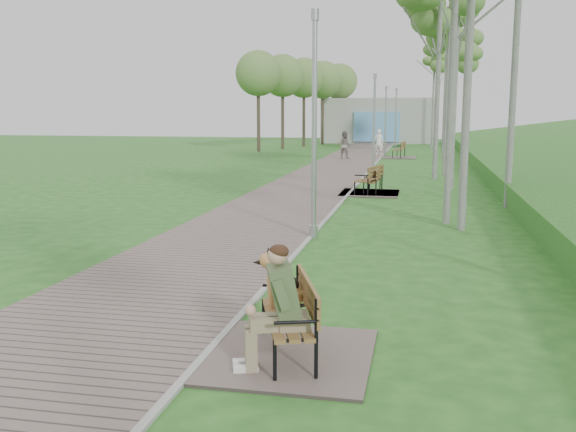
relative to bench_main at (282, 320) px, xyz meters
name	(u,v)px	position (x,y,z in m)	size (l,w,h in m)	color
ground	(246,311)	(-0.90, 1.64, -0.47)	(120.00, 120.00, 0.00)	#23591D
walkway	(331,172)	(-2.65, 23.14, -0.45)	(3.50, 67.00, 0.04)	#6F605A
kerb	(368,173)	(-0.90, 23.14, -0.45)	(0.10, 67.00, 0.05)	#999993
building_north	(379,121)	(-2.40, 52.61, 1.52)	(10.00, 5.20, 4.00)	#9E9E99
bench_main	(282,320)	(0.00, 0.00, 0.00)	(1.92, 2.14, 1.68)	#6F605A
bench_second	(372,187)	(-0.13, 15.70, -0.27)	(1.81, 2.01, 1.11)	#6F605A
bench_third	(369,187)	(-0.24, 15.55, -0.24)	(2.03, 2.25, 1.24)	#6F605A
bench_far	(399,154)	(0.17, 33.37, -0.24)	(2.05, 2.28, 1.26)	#6F605A
lamp_post_near	(314,134)	(-0.84, 7.28, 1.91)	(0.20, 0.20, 5.11)	#9C9FA4
lamp_post_second	(374,127)	(-0.65, 23.11, 1.67)	(0.18, 0.18, 4.58)	#9C9FA4
lamp_post_third	(386,123)	(-0.83, 35.87, 1.62)	(0.17, 0.17, 4.48)	#9C9FA4
lamp_post_far	(396,120)	(-0.48, 43.69, 1.68)	(0.18, 0.18, 4.60)	#9C9FA4
pedestrian_near	(379,142)	(-1.20, 35.28, 0.38)	(0.62, 0.41, 1.71)	white
pedestrian_far	(344,145)	(-3.05, 31.68, 0.37)	(0.82, 0.64, 1.68)	gray
birch_far_a	(451,4)	(2.57, 22.50, 6.96)	(2.67, 2.67, 9.47)	silver
birch_far_b	(448,35)	(2.84, 33.57, 6.90)	(2.92, 2.92, 9.39)	silver
birch_far_c	(470,39)	(4.13, 32.97, 6.56)	(2.52, 2.52, 8.95)	silver
birch_distant_a	(434,74)	(2.26, 42.07, 5.06)	(2.27, 2.27, 7.05)	silver
birch_distant_b	(449,36)	(3.41, 47.87, 8.37)	(2.87, 2.87, 11.27)	silver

